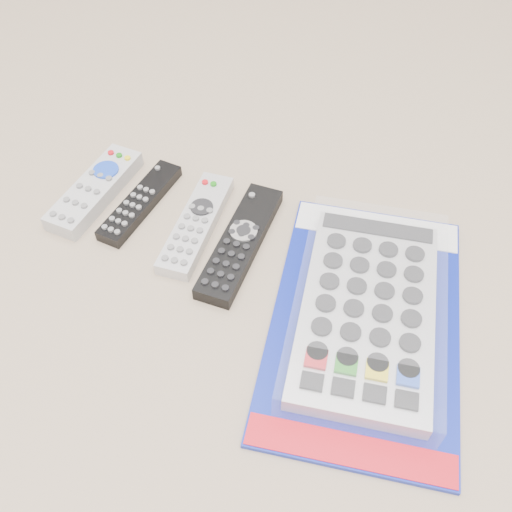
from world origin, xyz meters
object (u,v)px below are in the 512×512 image
(remote_large_black, at_px, (240,242))
(jumbo_remote_packaged, at_px, (368,309))
(remote_silver_dvd, at_px, (196,224))
(remote_small_grey, at_px, (95,190))
(remote_slim_black, at_px, (140,202))

(remote_large_black, xyz_separation_m, jumbo_remote_packaged, (0.18, -0.05, 0.01))
(remote_silver_dvd, bearing_deg, remote_small_grey, 173.75)
(remote_slim_black, distance_m, remote_large_black, 0.16)
(remote_small_grey, height_order, remote_large_black, remote_small_grey)
(remote_small_grey, bearing_deg, remote_large_black, -0.58)
(remote_slim_black, height_order, remote_large_black, remote_large_black)
(remote_large_black, bearing_deg, remote_slim_black, 172.52)
(remote_small_grey, xyz_separation_m, remote_slim_black, (0.07, 0.00, -0.00))
(remote_silver_dvd, height_order, remote_large_black, remote_large_black)
(remote_silver_dvd, distance_m, jumbo_remote_packaged, 0.26)
(remote_slim_black, bearing_deg, jumbo_remote_packaged, -6.64)
(remote_silver_dvd, bearing_deg, jumbo_remote_packaged, -17.85)
(remote_slim_black, height_order, jumbo_remote_packaged, jumbo_remote_packaged)
(remote_small_grey, xyz_separation_m, jumbo_remote_packaged, (0.41, -0.07, 0.01))
(remote_large_black, distance_m, jumbo_remote_packaged, 0.19)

